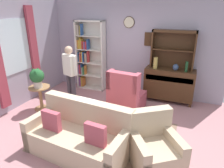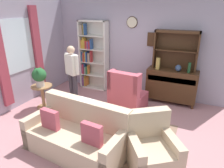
{
  "view_description": "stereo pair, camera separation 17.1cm",
  "coord_description": "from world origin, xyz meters",
  "views": [
    {
      "loc": [
        1.56,
        -3.46,
        2.47
      ],
      "look_at": [
        0.1,
        0.2,
        0.95
      ],
      "focal_mm": 32.4,
      "sensor_mm": 36.0,
      "label": 1
    },
    {
      "loc": [
        1.72,
        -3.4,
        2.47
      ],
      "look_at": [
        0.1,
        0.2,
        0.95
      ],
      "focal_mm": 32.4,
      "sensor_mm": 36.0,
      "label": 2
    }
  ],
  "objects": [
    {
      "name": "sideboard",
      "position": [
        1.1,
        1.86,
        0.51
      ],
      "size": [
        1.3,
        0.45,
        0.92
      ],
      "color": "#422816",
      "rests_on": "ground_plane"
    },
    {
      "name": "plant_stand",
      "position": [
        -1.83,
        0.18,
        0.38
      ],
      "size": [
        0.52,
        0.52,
        0.61
      ],
      "color": "#997047",
      "rests_on": "ground_plane"
    },
    {
      "name": "person_reading",
      "position": [
        -1.27,
        0.74,
        0.91
      ],
      "size": [
        0.51,
        0.31,
        1.56
      ],
      "color": "#38333D",
      "rests_on": "ground_plane"
    },
    {
      "name": "sideboard_hutch",
      "position": [
        1.1,
        1.97,
        1.56
      ],
      "size": [
        1.1,
        0.26,
        1.0
      ],
      "color": "#422816",
      "rests_on": "sideboard"
    },
    {
      "name": "wall_back",
      "position": [
        0.0,
        2.13,
        1.4
      ],
      "size": [
        5.0,
        0.09,
        2.8
      ],
      "color": "#A399AD",
      "rests_on": "ground_plane"
    },
    {
      "name": "armchair_floral",
      "position": [
        1.2,
        -0.68,
        0.29
      ],
      "size": [
        1.06,
        1.07,
        0.88
      ],
      "color": "#C6AD8E",
      "rests_on": "ground_plane"
    },
    {
      "name": "vase_round",
      "position": [
        1.23,
        1.79,
        1.01
      ],
      "size": [
        0.15,
        0.15,
        0.17
      ],
      "primitive_type": "ellipsoid",
      "color": "#33476B",
      "rests_on": "sideboard"
    },
    {
      "name": "bottle_wine",
      "position": [
        1.49,
        1.77,
        1.05
      ],
      "size": [
        0.07,
        0.07,
        0.26
      ],
      "primitive_type": "cylinder",
      "color": "#194223",
      "rests_on": "sideboard"
    },
    {
      "name": "wall_left",
      "position": [
        -2.52,
        0.03,
        1.4
      ],
      "size": [
        0.16,
        4.2,
        2.8
      ],
      "color": "#A399AD",
      "rests_on": "ground_plane"
    },
    {
      "name": "potted_plant_large",
      "position": [
        -1.81,
        0.12,
        0.89
      ],
      "size": [
        0.34,
        0.34,
        0.47
      ],
      "color": "beige",
      "rests_on": "plant_stand"
    },
    {
      "name": "bookshelf",
      "position": [
        -1.38,
        1.94,
        1.04
      ],
      "size": [
        0.9,
        0.3,
        2.1
      ],
      "color": "silver",
      "rests_on": "ground_plane"
    },
    {
      "name": "couch_floral",
      "position": [
        -0.09,
        -0.88,
        0.31
      ],
      "size": [
        1.87,
        1.02,
        0.9
      ],
      "color": "#C6AD8E",
      "rests_on": "ground_plane"
    },
    {
      "name": "vase_tall",
      "position": [
        0.71,
        1.78,
        1.07
      ],
      "size": [
        0.11,
        0.11,
        0.3
      ],
      "primitive_type": "cylinder",
      "color": "tan",
      "rests_on": "sideboard"
    },
    {
      "name": "area_rug",
      "position": [
        0.2,
        -0.3,
        0.0
      ],
      "size": [
        2.56,
        1.97,
        0.01
      ],
      "primitive_type": "cube",
      "color": "#846651",
      "rests_on": "ground_plane"
    },
    {
      "name": "wingback_chair",
      "position": [
        0.18,
        0.93,
        0.38
      ],
      "size": [
        0.85,
        0.87,
        1.05
      ],
      "color": "#B74C5B",
      "rests_on": "ground_plane"
    },
    {
      "name": "ground_plane",
      "position": [
        0.0,
        0.0,
        -0.01
      ],
      "size": [
        5.4,
        4.6,
        0.02
      ],
      "primitive_type": "cube",
      "color": "#B27A7F"
    }
  ]
}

